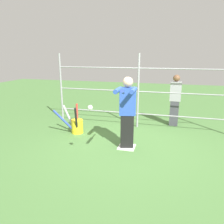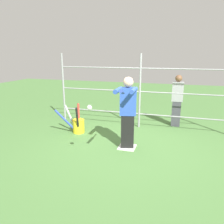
% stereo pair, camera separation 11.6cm
% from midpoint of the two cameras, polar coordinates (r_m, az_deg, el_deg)
% --- Properties ---
extents(ground_plane, '(24.00, 24.00, 0.00)m').
position_cam_midpoint_polar(ground_plane, '(5.38, 4.57, -9.21)').
color(ground_plane, '#4C7A3D').
extents(home_plate, '(0.40, 0.40, 0.02)m').
position_cam_midpoint_polar(home_plate, '(5.38, 4.57, -9.11)').
color(home_plate, white).
rests_on(home_plate, ground).
extents(fence_backstop, '(5.14, 0.06, 2.22)m').
position_cam_midpoint_polar(fence_backstop, '(6.57, 7.78, 5.30)').
color(fence_backstop, '#939399').
rests_on(fence_backstop, ground).
extents(batter, '(0.43, 0.65, 1.70)m').
position_cam_midpoint_polar(batter, '(5.06, 4.74, 0.27)').
color(batter, black).
rests_on(batter, ground).
extents(baseball_bat_swinging, '(0.20, 0.79, 0.23)m').
position_cam_midpoint_polar(baseball_bat_swinging, '(4.05, 3.40, 5.26)').
color(baseball_bat_swinging, black).
extents(softball_in_flight, '(0.10, 0.10, 0.10)m').
position_cam_midpoint_polar(softball_in_flight, '(4.14, -5.11, 1.18)').
color(softball_in_flight, white).
extents(bat_bucket, '(0.77, 0.69, 0.83)m').
position_cam_midpoint_polar(bat_bucket, '(6.31, -8.50, -3.25)').
color(bat_bucket, yellow).
rests_on(bat_bucket, ground).
extents(bystander_behind_fence, '(0.33, 0.20, 1.59)m').
position_cam_midpoint_polar(bystander_behind_fence, '(6.98, 17.09, 3.00)').
color(bystander_behind_fence, '#3F3F47').
rests_on(bystander_behind_fence, ground).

